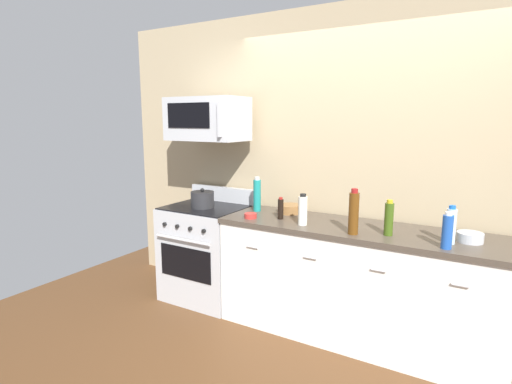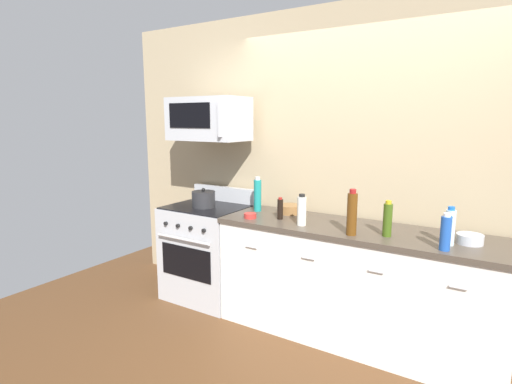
# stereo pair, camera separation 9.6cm
# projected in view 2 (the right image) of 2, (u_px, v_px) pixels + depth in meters

# --- Properties ---
(ground_plane) EXTENTS (6.36, 6.36, 0.00)m
(ground_plane) POSITION_uv_depth(u_px,v_px,m) (352.00, 337.00, 3.31)
(ground_plane) COLOR brown
(back_wall) EXTENTS (5.30, 0.10, 2.70)m
(back_wall) POSITION_uv_depth(u_px,v_px,m) (375.00, 167.00, 3.41)
(back_wall) COLOR tan
(back_wall) RESTS_ON ground_plane
(counter_unit) EXTENTS (2.21, 0.66, 0.92)m
(counter_unit) POSITION_uv_depth(u_px,v_px,m) (354.00, 284.00, 3.23)
(counter_unit) COLOR silver
(counter_unit) RESTS_ON ground_plane
(range_oven) EXTENTS (0.76, 0.69, 1.07)m
(range_oven) POSITION_uv_depth(u_px,v_px,m) (208.00, 251.00, 4.01)
(range_oven) COLOR #B7BABF
(range_oven) RESTS_ON ground_plane
(microwave) EXTENTS (0.74, 0.44, 0.40)m
(microwave) POSITION_uv_depth(u_px,v_px,m) (208.00, 119.00, 3.82)
(microwave) COLOR #B7BABF
(bottle_water_clear) EXTENTS (0.07, 0.07, 0.26)m
(bottle_water_clear) POSITION_uv_depth(u_px,v_px,m) (450.00, 227.00, 2.70)
(bottle_water_clear) COLOR silver
(bottle_water_clear) RESTS_ON countertop_slab
(bottle_wine_amber) EXTENTS (0.07, 0.07, 0.34)m
(bottle_wine_amber) POSITION_uv_depth(u_px,v_px,m) (352.00, 213.00, 2.93)
(bottle_wine_amber) COLOR #59330F
(bottle_wine_amber) RESTS_ON countertop_slab
(bottle_soy_sauce_dark) EXTENTS (0.05, 0.05, 0.19)m
(bottle_soy_sauce_dark) POSITION_uv_depth(u_px,v_px,m) (280.00, 209.00, 3.41)
(bottle_soy_sauce_dark) COLOR black
(bottle_soy_sauce_dark) RESTS_ON countertop_slab
(bottle_soda_blue) EXTENTS (0.07, 0.07, 0.24)m
(bottle_soda_blue) POSITION_uv_depth(u_px,v_px,m) (446.00, 233.00, 2.59)
(bottle_soda_blue) COLOR #1E4CA5
(bottle_soda_blue) RESTS_ON countertop_slab
(bottle_vinegar_white) EXTENTS (0.07, 0.07, 0.25)m
(bottle_vinegar_white) POSITION_uv_depth(u_px,v_px,m) (302.00, 210.00, 3.21)
(bottle_vinegar_white) COLOR silver
(bottle_vinegar_white) RESTS_ON countertop_slab
(bottle_olive_oil) EXTENTS (0.06, 0.06, 0.26)m
(bottle_olive_oil) POSITION_uv_depth(u_px,v_px,m) (388.00, 219.00, 2.90)
(bottle_olive_oil) COLOR #385114
(bottle_olive_oil) RESTS_ON countertop_slab
(bottle_sparkling_teal) EXTENTS (0.07, 0.07, 0.32)m
(bottle_sparkling_teal) POSITION_uv_depth(u_px,v_px,m) (258.00, 195.00, 3.70)
(bottle_sparkling_teal) COLOR #197F7A
(bottle_sparkling_teal) RESTS_ON countertop_slab
(bowl_wooden_salad) EXTENTS (0.21, 0.21, 0.08)m
(bowl_wooden_salad) POSITION_uv_depth(u_px,v_px,m) (290.00, 209.00, 3.63)
(bowl_wooden_salad) COLOR brown
(bowl_wooden_salad) RESTS_ON countertop_slab
(bowl_steel_prep) EXTENTS (0.17, 0.17, 0.07)m
(bowl_steel_prep) POSITION_uv_depth(u_px,v_px,m) (470.00, 239.00, 2.74)
(bowl_steel_prep) COLOR #B2B5BA
(bowl_steel_prep) RESTS_ON countertop_slab
(bowl_red_small) EXTENTS (0.11, 0.11, 0.04)m
(bowl_red_small) POSITION_uv_depth(u_px,v_px,m) (250.00, 215.00, 3.46)
(bowl_red_small) COLOR #B72D28
(bowl_red_small) RESTS_ON countertop_slab
(stockpot) EXTENTS (0.22, 0.22, 0.19)m
(stockpot) POSITION_uv_depth(u_px,v_px,m) (204.00, 199.00, 3.87)
(stockpot) COLOR #262628
(stockpot) RESTS_ON range_oven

